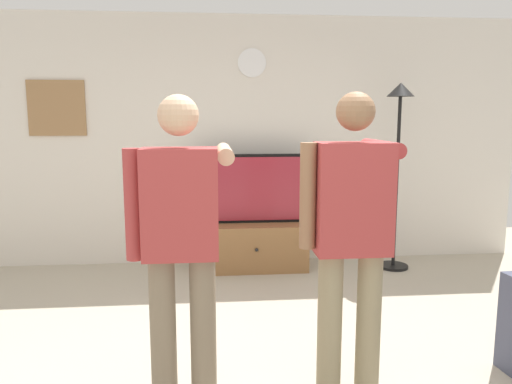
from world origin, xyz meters
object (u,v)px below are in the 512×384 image
(framed_picture, at_px, (57,108))
(floor_lamp, at_px, (399,137))
(person_standing_nearer_lamp, at_px, (181,240))
(television, at_px, (254,188))
(wall_clock, at_px, (252,63))
(person_standing_nearer_couch, at_px, (351,230))
(tv_stand, at_px, (254,246))

(framed_picture, relative_size, floor_lamp, 0.30)
(person_standing_nearer_lamp, bearing_deg, framed_picture, 116.77)
(floor_lamp, bearing_deg, person_standing_nearer_lamp, -130.87)
(television, height_order, wall_clock, wall_clock)
(wall_clock, relative_size, floor_lamp, 0.15)
(floor_lamp, bearing_deg, person_standing_nearer_couch, -116.39)
(tv_stand, bearing_deg, person_standing_nearer_couch, -82.69)
(tv_stand, bearing_deg, television, 90.00)
(television, relative_size, wall_clock, 4.24)
(wall_clock, height_order, person_standing_nearer_couch, wall_clock)
(television, bearing_deg, tv_stand, -90.00)
(tv_stand, xyz_separation_m, framed_picture, (-2.06, 0.30, 1.46))
(tv_stand, distance_m, wall_clock, 1.97)
(television, height_order, framed_picture, framed_picture)
(framed_picture, bearing_deg, wall_clock, -0.14)
(television, relative_size, framed_picture, 2.18)
(floor_lamp, height_order, person_standing_nearer_lamp, floor_lamp)
(framed_picture, distance_m, floor_lamp, 3.60)
(person_standing_nearer_couch, bearing_deg, television, 97.17)
(floor_lamp, relative_size, person_standing_nearer_lamp, 1.13)
(television, height_order, person_standing_nearer_lamp, person_standing_nearer_lamp)
(tv_stand, height_order, framed_picture, framed_picture)
(floor_lamp, bearing_deg, framed_picture, 173.27)
(wall_clock, height_order, floor_lamp, wall_clock)
(wall_clock, height_order, framed_picture, wall_clock)
(television, relative_size, floor_lamp, 0.65)
(floor_lamp, distance_m, person_standing_nearer_couch, 2.69)
(framed_picture, bearing_deg, television, -6.88)
(tv_stand, distance_m, framed_picture, 2.54)
(tv_stand, xyz_separation_m, floor_lamp, (1.50, -0.12, 1.16))
(television, bearing_deg, person_standing_nearer_couch, -82.83)
(television, distance_m, person_standing_nearer_lamp, 2.69)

